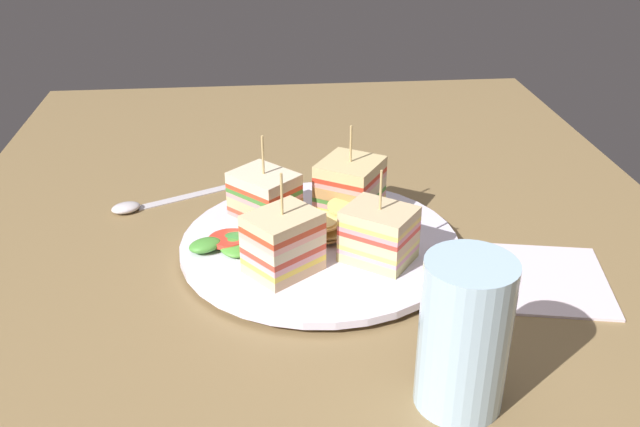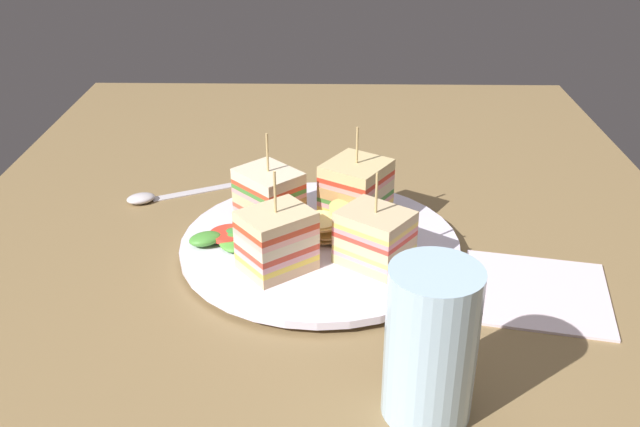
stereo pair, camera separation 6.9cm
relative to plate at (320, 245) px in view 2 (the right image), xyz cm
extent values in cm
cube|color=olive|center=(0.00, 0.00, -1.73)|extent=(114.26, 79.71, 1.80)
cylinder|color=white|center=(0.00, 0.00, -0.52)|extent=(17.13, 17.13, 0.62)
cylinder|color=white|center=(0.00, 0.00, 0.16)|extent=(27.62, 27.62, 0.75)
cube|color=beige|center=(-3.83, -5.29, 1.10)|extent=(7.81, 7.77, 1.13)
cube|color=#B2844C|center=(-1.65, -3.21, 1.10)|extent=(3.47, 3.62, 1.13)
cube|color=#D68F8A|center=(-3.83, -5.29, 1.91)|extent=(7.81, 7.77, 0.48)
cube|color=#E04A31|center=(-3.83, -5.29, 2.39)|extent=(7.81, 7.77, 0.48)
cube|color=#D2B382|center=(-3.83, -5.29, 3.19)|extent=(7.81, 7.77, 1.13)
cube|color=#B2844C|center=(-1.65, -3.21, 3.19)|extent=(3.47, 3.62, 1.13)
cube|color=pink|center=(-3.83, -5.29, 3.99)|extent=(7.81, 7.77, 0.48)
cube|color=#448737|center=(-3.83, -5.29, 4.47)|extent=(7.81, 7.77, 0.48)
cube|color=#D94428|center=(-3.83, -5.29, 4.95)|extent=(7.81, 7.77, 0.48)
cube|color=beige|center=(-3.83, -5.29, 5.75)|extent=(7.81, 7.77, 1.13)
cylinder|color=tan|center=(-3.83, -5.29, 8.33)|extent=(0.24, 0.24, 4.03)
cube|color=#E1B886|center=(5.27, -3.85, 1.03)|extent=(7.65, 7.87, 0.98)
cube|color=#9E7242|center=(3.43, -1.47, 1.03)|extent=(3.95, 3.14, 0.98)
cube|color=yellow|center=(5.27, -3.85, 1.81)|extent=(7.65, 7.87, 0.57)
cube|color=#E3A2A6|center=(5.27, -3.85, 2.38)|extent=(7.65, 7.87, 0.57)
cube|color=#C7412C|center=(5.27, -3.85, 2.96)|extent=(7.65, 7.87, 0.57)
cube|color=beige|center=(5.27, -3.85, 3.73)|extent=(7.65, 7.87, 0.98)
cube|color=#9E7242|center=(3.43, -1.47, 3.73)|extent=(3.95, 3.14, 0.98)
cube|color=#EFA898|center=(5.27, -3.85, 4.51)|extent=(7.65, 7.87, 0.57)
cube|color=#CA4022|center=(5.27, -3.85, 5.08)|extent=(7.65, 7.87, 0.57)
cube|color=beige|center=(5.27, -3.85, 5.86)|extent=(7.65, 7.87, 0.98)
cylinder|color=tan|center=(5.27, -3.85, 8.33)|extent=(0.24, 0.24, 3.96)
cube|color=#D1C67D|center=(4.04, 5.13, 1.02)|extent=(7.70, 7.94, 0.97)
cube|color=#9E7242|center=(2.24, 2.72, 1.02)|extent=(4.10, 3.14, 0.97)
cube|color=pink|center=(4.04, 5.13, 1.74)|extent=(7.70, 7.94, 0.47)
cube|color=#E4CD5F|center=(4.04, 5.13, 2.22)|extent=(7.70, 7.94, 0.47)
cube|color=#DDB68A|center=(4.04, 5.13, 2.94)|extent=(7.70, 7.94, 0.97)
cube|color=#9E7242|center=(2.24, 2.72, 2.94)|extent=(4.10, 3.14, 0.97)
cube|color=red|center=(4.04, 5.13, 3.66)|extent=(7.70, 7.94, 0.47)
cube|color=pink|center=(4.04, 5.13, 4.13)|extent=(7.70, 7.94, 0.47)
cube|color=#F2C859|center=(4.04, 5.13, 4.60)|extent=(7.70, 7.94, 0.47)
cube|color=#D7BA8D|center=(4.04, 5.13, 5.32)|extent=(7.70, 7.94, 0.97)
cylinder|color=tan|center=(4.04, 5.13, 7.75)|extent=(0.24, 0.24, 3.89)
cube|color=#D9B781|center=(-5.42, 3.65, 1.13)|extent=(8.25, 8.12, 1.17)
cube|color=#9E7242|center=(-2.87, 2.04, 1.13)|extent=(3.20, 4.87, 1.17)
cube|color=#F4C751|center=(-5.42, 3.65, 1.96)|extent=(8.25, 8.12, 0.51)
cube|color=#D88F8C|center=(-5.42, 3.65, 2.47)|extent=(8.25, 8.12, 0.51)
cube|color=#427E31|center=(-5.42, 3.65, 2.98)|extent=(8.25, 8.12, 0.51)
cube|color=#D0BA8E|center=(-5.42, 3.65, 3.82)|extent=(8.25, 8.12, 1.17)
cube|color=#B2844C|center=(-2.87, 2.04, 3.82)|extent=(3.20, 4.87, 1.17)
cube|color=#DC8F8A|center=(-5.42, 3.65, 4.66)|extent=(8.25, 8.12, 0.51)
cube|color=red|center=(-5.42, 3.65, 5.17)|extent=(8.25, 8.12, 0.51)
cube|color=#D8BD82|center=(-5.42, 3.65, 6.01)|extent=(8.25, 8.12, 1.17)
cylinder|color=tan|center=(-5.42, 3.65, 8.54)|extent=(0.24, 0.24, 3.88)
cylinder|color=#E7CB6A|center=(-1.48, 1.82, 0.89)|extent=(3.83, 3.84, 0.68)
cylinder|color=#DDAE60|center=(-0.60, 0.78, 1.40)|extent=(4.83, 4.91, 1.40)
cylinder|color=#D8B467|center=(0.37, 0.96, 1.55)|extent=(5.17, 5.17, 0.38)
cylinder|color=#F2CA76|center=(-0.28, 0.38, 2.31)|extent=(4.38, 4.38, 0.80)
cylinder|color=#EDD583|center=(-0.24, 0.32, 2.79)|extent=(4.80, 4.79, 0.61)
cylinder|color=#E9C469|center=(-1.33, 2.64, 3.47)|extent=(3.87, 3.88, 0.73)
ellipsoid|color=#4D9A35|center=(1.51, -8.34, 1.07)|extent=(4.49, 4.19, 1.28)
ellipsoid|color=#388236|center=(-0.08, -7.94, 1.13)|extent=(3.51, 4.13, 1.08)
ellipsoid|color=#499336|center=(1.07, -11.20, 1.20)|extent=(3.69, 4.04, 1.40)
ellipsoid|color=green|center=(0.41, -7.78, 0.95)|extent=(3.95, 3.99, 0.94)
cylinder|color=red|center=(0.00, -8.88, 1.18)|extent=(4.14, 4.12, 0.88)
cube|color=silver|center=(-13.95, -14.32, -0.70)|extent=(6.04, 10.85, 0.25)
ellipsoid|color=silver|center=(-10.91, -20.64, -0.33)|extent=(3.47, 3.89, 1.00)
cube|color=silver|center=(6.95, 19.78, -0.58)|extent=(14.59, 15.02, 0.50)
cylinder|color=#ADCEE6|center=(22.20, 7.99, 5.03)|extent=(6.40, 6.40, 11.72)
cylinder|color=#F9B345|center=(22.20, 7.99, 0.94)|extent=(5.89, 5.89, 3.53)
camera|label=1|loc=(61.03, -5.74, 35.11)|focal=39.81mm
camera|label=2|loc=(61.29, 1.14, 35.11)|focal=39.81mm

